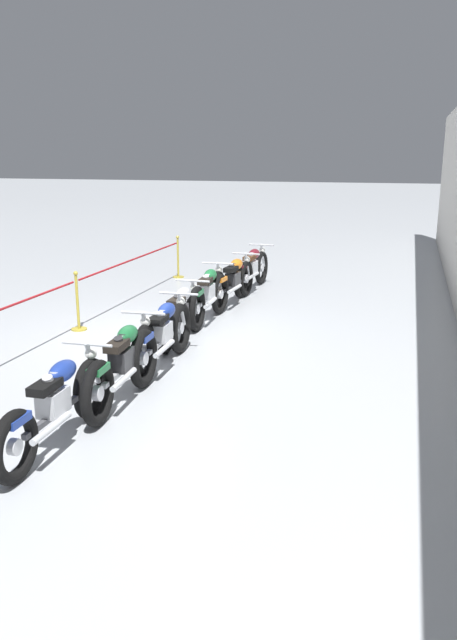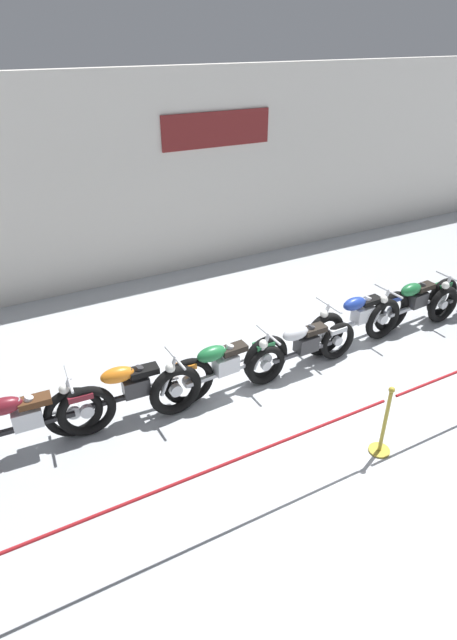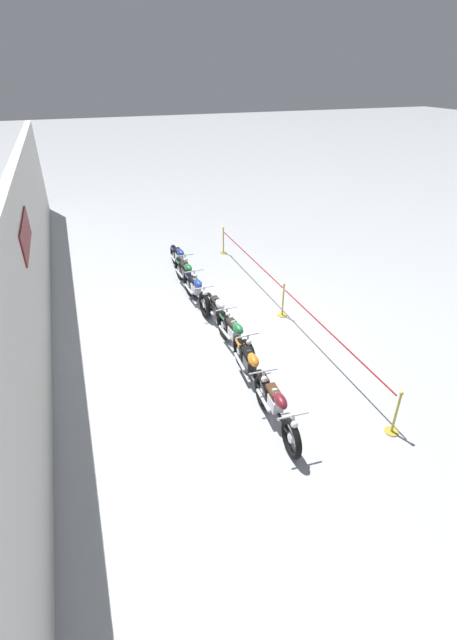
{
  "view_description": "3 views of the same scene",
  "coord_description": "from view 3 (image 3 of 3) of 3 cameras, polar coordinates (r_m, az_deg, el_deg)",
  "views": [
    {
      "loc": [
        9.4,
        4.0,
        3.02
      ],
      "look_at": [
        0.12,
        1.34,
        0.44
      ],
      "focal_mm": 35.0,
      "sensor_mm": 36.0,
      "label": 1
    },
    {
      "loc": [
        -4.08,
        -4.79,
        4.8
      ],
      "look_at": [
        -1.0,
        1.03,
        0.95
      ],
      "focal_mm": 28.0,
      "sensor_mm": 36.0,
      "label": 2
    },
    {
      "loc": [
        -9.91,
        3.79,
        6.41
      ],
      "look_at": [
        -1.09,
        0.59,
        0.82
      ],
      "focal_mm": 24.0,
      "sensor_mm": 36.0,
      "label": 3
    }
  ],
  "objects": [
    {
      "name": "motorcycle_green_2",
      "position": [
        10.89,
        0.87,
        -2.2
      ],
      "size": [
        2.33,
        0.62,
        0.98
      ],
      "color": "black",
      "rests_on": "ground"
    },
    {
      "name": "motorcycle_silver_3",
      "position": [
        12.06,
        -1.41,
        1.18
      ],
      "size": [
        2.09,
        0.62,
        0.92
      ],
      "color": "black",
      "rests_on": "ground"
    },
    {
      "name": "stanchion_mid_right",
      "position": [
        17.09,
        -0.68,
        10.05
      ],
      "size": [
        0.28,
        0.28,
        1.05
      ],
      "color": "gold",
      "rests_on": "ground"
    },
    {
      "name": "motorcycle_blue_4",
      "position": [
        13.13,
        -4.3,
        3.84
      ],
      "size": [
        2.34,
        0.62,
        0.98
      ],
      "color": "black",
      "rests_on": "ground"
    },
    {
      "name": "stanchion_far_left",
      "position": [
        11.51,
        10.2,
        0.75
      ],
      "size": [
        10.33,
        0.28,
        1.05
      ],
      "color": "gold",
      "rests_on": "ground"
    },
    {
      "name": "back_wall",
      "position": [
        10.89,
        -25.31,
        4.4
      ],
      "size": [
        28.0,
        0.29,
        4.2
      ],
      "color": "silver",
      "rests_on": "ground"
    },
    {
      "name": "ground_plane",
      "position": [
        12.39,
        0.82,
        -0.35
      ],
      "size": [
        120.0,
        120.0,
        0.0
      ],
      "primitive_type": "plane",
      "color": "#B2B7BC"
    },
    {
      "name": "motorcycle_blue_6",
      "position": [
        15.5,
        -6.53,
        8.0
      ],
      "size": [
        2.28,
        0.62,
        0.94
      ],
      "color": "black",
      "rests_on": "ground"
    },
    {
      "name": "stanchion_mid_left",
      "position": [
        12.68,
        7.24,
        2.02
      ],
      "size": [
        0.28,
        0.28,
        1.05
      ],
      "color": "gold",
      "rests_on": "ground"
    },
    {
      "name": "motorcycle_orange_1",
      "position": [
        9.84,
        2.93,
        -6.28
      ],
      "size": [
        2.41,
        0.62,
        0.97
      ],
      "color": "black",
      "rests_on": "ground"
    },
    {
      "name": "motorcycle_green_5",
      "position": [
        14.22,
        -5.58,
        5.99
      ],
      "size": [
        2.36,
        0.62,
        0.96
      ],
      "color": "black",
      "rests_on": "ground"
    },
    {
      "name": "motorcycle_maroon_0",
      "position": [
        8.84,
        6.36,
        -11.55
      ],
      "size": [
        2.34,
        0.62,
        0.97
      ],
      "color": "black",
      "rests_on": "ground"
    }
  ]
}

